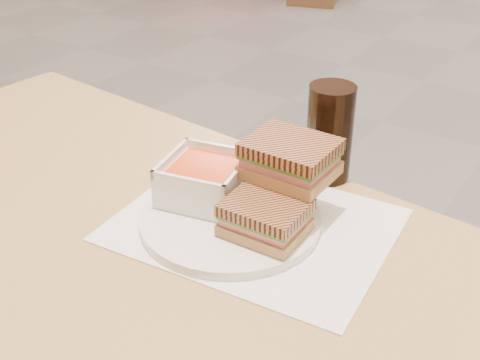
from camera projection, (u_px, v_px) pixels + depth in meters
The scene contains 7 objects.
main_table at pixel (111, 291), 0.96m from camera, with size 1.26×0.81×0.75m.
tray_liner at pixel (254, 225), 0.91m from camera, with size 0.41×0.33×0.00m.
plate at pixel (231, 220), 0.91m from camera, with size 0.26×0.26×0.01m.
soup_bowl at pixel (205, 181), 0.93m from camera, with size 0.14×0.14×0.06m.
panini_lower at pixel (265, 217), 0.85m from camera, with size 0.11×0.09×0.05m.
panini_upper at pixel (290, 158), 0.89m from camera, with size 0.12×0.10×0.06m.
cola_glass at pixel (330, 133), 0.99m from camera, with size 0.07×0.07×0.16m.
Camera 1 is at (0.43, -2.64, 1.27)m, focal length 46.56 mm.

